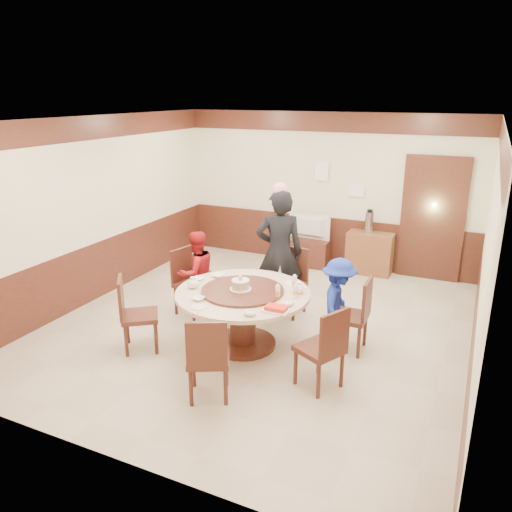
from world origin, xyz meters
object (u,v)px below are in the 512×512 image
at_px(side_cabinet, 369,253).
at_px(shrimp_platter, 276,309).
at_px(banquet_table, 243,307).
at_px(person_standing, 279,252).
at_px(birthday_cake, 240,285).
at_px(thermos, 369,222).
at_px(person_blue, 338,304).
at_px(television, 308,227).
at_px(tv_stand, 307,252).
at_px(person_red, 197,273).

bearing_deg(side_cabinet, shrimp_platter, -93.83).
bearing_deg(banquet_table, person_standing, 89.22).
relative_size(birthday_cake, shrimp_platter, 0.91).
relative_size(banquet_table, thermos, 4.45).
height_order(person_blue, birthday_cake, person_blue).
distance_m(television, thermos, 1.14).
xyz_separation_m(birthday_cake, television, (-0.29, 3.39, -0.11)).
bearing_deg(tv_stand, banquet_table, -84.74).
height_order(person_red, birthday_cake, person_red).
bearing_deg(person_red, television, -168.92).
bearing_deg(shrimp_platter, person_standing, 111.04).
xyz_separation_m(person_standing, side_cabinet, (0.84, 2.24, -0.55)).
xyz_separation_m(television, side_cabinet, (1.17, 0.03, -0.36)).
bearing_deg(person_red, shrimp_platter, 85.35).
relative_size(banquet_table, tv_stand, 1.99).
bearing_deg(thermos, side_cabinet, 0.00).
distance_m(person_standing, tv_stand, 2.33).
relative_size(person_red, person_blue, 1.05).
height_order(shrimp_platter, side_cabinet, shrimp_platter).
bearing_deg(person_blue, tv_stand, 16.95).
height_order(side_cabinet, thermos, thermos).
distance_m(person_red, shrimp_platter, 1.97).
xyz_separation_m(banquet_table, shrimp_platter, (0.61, -0.37, 0.24)).
height_order(person_standing, birthday_cake, person_standing).
xyz_separation_m(person_standing, birthday_cake, (-0.04, -1.18, -0.08)).
bearing_deg(shrimp_platter, side_cabinet, 86.17).
xyz_separation_m(person_blue, thermos, (-0.28, 2.92, 0.35)).
relative_size(person_standing, person_red, 1.49).
bearing_deg(person_standing, television, -105.45).
bearing_deg(shrimp_platter, tv_stand, 103.78).
relative_size(person_blue, tv_stand, 1.39).
bearing_deg(person_blue, television, 16.95).
relative_size(person_red, tv_stand, 1.46).
relative_size(person_standing, thermos, 4.87).
bearing_deg(television, side_cabinet, -174.63).
relative_size(tv_stand, television, 1.05).
bearing_deg(person_blue, banquet_table, 104.96).
bearing_deg(banquet_table, birthday_cake, -160.49).
bearing_deg(person_blue, person_red, 76.68).
height_order(banquet_table, side_cabinet, banquet_table).
height_order(person_red, shrimp_platter, person_red).
xyz_separation_m(birthday_cake, shrimp_platter, (0.63, -0.36, -0.07)).
bearing_deg(side_cabinet, television, -178.53).
bearing_deg(birthday_cake, shrimp_platter, -29.58).
bearing_deg(television, person_blue, 119.92).
bearing_deg(tv_stand, side_cabinet, 1.47).
relative_size(television, thermos, 2.14).
distance_m(banquet_table, birthday_cake, 0.31).
relative_size(person_standing, birthday_cake, 6.79).
bearing_deg(tv_stand, person_standing, -81.58).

